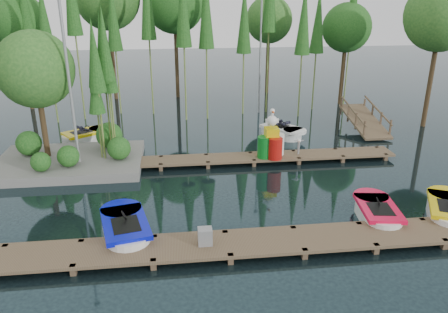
{
  "coord_description": "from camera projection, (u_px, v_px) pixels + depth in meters",
  "views": [
    {
      "loc": [
        -1.45,
        -15.49,
        7.2
      ],
      "look_at": [
        0.5,
        0.5,
        1.1
      ],
      "focal_mm": 35.0,
      "sensor_mm": 36.0,
      "label": 1
    }
  ],
  "objects": [
    {
      "name": "near_dock",
      "position": [
        228.0,
        244.0,
        12.83
      ],
      "size": [
        18.0,
        1.5,
        0.5
      ],
      "color": "brown",
      "rests_on": "ground"
    },
    {
      "name": "yellow_barrel",
      "position": [
        264.0,
        146.0,
        19.44
      ],
      "size": [
        0.6,
        0.6,
        0.9
      ],
      "primitive_type": "cylinder",
      "color": "yellow",
      "rests_on": "far_dock"
    },
    {
      "name": "boat_white_far",
      "position": [
        282.0,
        131.0,
        23.04
      ],
      "size": [
        2.57,
        2.82,
        1.25
      ],
      "rotation": [
        0.0,
        0.0,
        -0.21
      ],
      "color": "white",
      "rests_on": "ground"
    },
    {
      "name": "boat_blue",
      "position": [
        125.0,
        230.0,
        13.52
      ],
      "size": [
        1.92,
        3.14,
        0.98
      ],
      "rotation": [
        0.0,
        0.0,
        0.22
      ],
      "color": "white",
      "rests_on": "ground"
    },
    {
      "name": "drum_cluster",
      "position": [
        272.0,
        143.0,
        19.26
      ],
      "size": [
        1.27,
        1.16,
        2.19
      ],
      "color": "#0C6F1C",
      "rests_on": "far_dock"
    },
    {
      "name": "boat_yellow_near",
      "position": [
        448.0,
        211.0,
        14.68
      ],
      "size": [
        2.38,
        3.05,
        0.94
      ],
      "rotation": [
        0.0,
        0.0,
        -0.38
      ],
      "color": "white",
      "rests_on": "ground"
    },
    {
      "name": "seagull_post",
      "position": [
        299.0,
        144.0,
        19.6
      ],
      "size": [
        0.46,
        0.25,
        0.73
      ],
      "color": "gray",
      "rests_on": "far_dock"
    },
    {
      "name": "ground_plane",
      "position": [
        213.0,
        188.0,
        17.09
      ],
      "size": [
        90.0,
        90.0,
        0.0
      ],
      "primitive_type": "plane",
      "color": "#1B2E33"
    },
    {
      "name": "tree_screen",
      "position": [
        158.0,
        12.0,
        24.54
      ],
      "size": [
        34.42,
        18.53,
        10.31
      ],
      "color": "#3F2E1B",
      "rests_on": "ground"
    },
    {
      "name": "utility_cabinet",
      "position": [
        205.0,
        236.0,
        12.65
      ],
      "size": [
        0.41,
        0.35,
        0.5
      ],
      "primitive_type": "cube",
      "color": "gray",
      "rests_on": "near_dock"
    },
    {
      "name": "lamp_rear",
      "position": [
        261.0,
        44.0,
        26.25
      ],
      "size": [
        0.3,
        0.3,
        7.25
      ],
      "color": "gray",
      "rests_on": "ground"
    },
    {
      "name": "far_dock",
      "position": [
        230.0,
        159.0,
        19.45
      ],
      "size": [
        15.0,
        1.2,
        0.5
      ],
      "color": "brown",
      "rests_on": "ground"
    },
    {
      "name": "lamp_island",
      "position": [
        68.0,
        71.0,
        17.29
      ],
      "size": [
        0.3,
        0.3,
        7.25
      ],
      "color": "gray",
      "rests_on": "ground"
    },
    {
      "name": "island",
      "position": [
        55.0,
        94.0,
        18.31
      ],
      "size": [
        6.2,
        4.2,
        6.75
      ],
      "color": "slate",
      "rests_on": "ground"
    },
    {
      "name": "boat_red",
      "position": [
        377.0,
        213.0,
        14.59
      ],
      "size": [
        1.54,
        2.76,
        0.88
      ],
      "rotation": [
        0.0,
        0.0,
        -0.14
      ],
      "color": "white",
      "rests_on": "ground"
    },
    {
      "name": "ramp",
      "position": [
        364.0,
        120.0,
        23.94
      ],
      "size": [
        1.5,
        3.94,
        1.49
      ],
      "color": "brown",
      "rests_on": "ground"
    },
    {
      "name": "boat_yellow_far",
      "position": [
        86.0,
        136.0,
        22.31
      ],
      "size": [
        2.86,
        2.48,
        1.33
      ],
      "rotation": [
        0.0,
        0.0,
        0.25
      ],
      "color": "white",
      "rests_on": "ground"
    }
  ]
}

